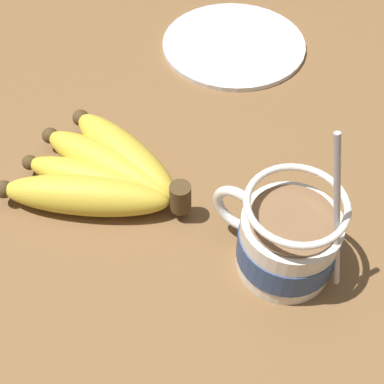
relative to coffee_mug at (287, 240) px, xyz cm
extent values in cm
cube|color=brown|center=(5.63, -2.70, -5.24)|extent=(120.49, 120.49, 3.32)
cylinder|color=white|center=(-0.12, 0.00, -0.38)|extent=(8.34, 8.34, 6.39)
cylinder|color=navy|center=(-0.12, 0.00, -0.58)|extent=(8.54, 8.54, 2.99)
torus|color=white|center=(4.87, 0.00, 0.70)|extent=(5.01, 0.90, 5.01)
cylinder|color=#846042|center=(-0.12, 0.00, 2.92)|extent=(7.14, 7.14, 0.40)
torus|color=white|center=(-0.12, 0.00, 4.98)|extent=(8.34, 8.34, 0.60)
cylinder|color=#B2B2B7|center=(-3.30, 0.00, 5.66)|extent=(3.93, 0.50, 15.58)
ellipsoid|color=#B2B2B7|center=(-1.58, 0.00, -2.08)|extent=(3.00, 2.00, 0.80)
cylinder|color=#4C381E|center=(10.46, 0.72, -0.86)|extent=(2.00, 2.00, 3.00)
ellipsoid|color=gold|center=(18.65, -1.13, -1.59)|extent=(15.30, 7.13, 3.97)
sphere|color=#4C381E|center=(25.87, -2.75, -1.59)|extent=(1.79, 1.79, 1.79)
ellipsoid|color=gold|center=(19.12, 0.89, -1.69)|extent=(15.38, 4.06, 3.77)
sphere|color=#4C381E|center=(26.77, 1.04, -1.69)|extent=(1.70, 1.70, 1.70)
ellipsoid|color=gold|center=(18.69, 2.92, -1.88)|extent=(15.40, 7.16, 3.40)
sphere|color=#4C381E|center=(25.95, 4.86, -1.88)|extent=(1.53, 1.53, 1.53)
ellipsoid|color=gold|center=(18.31, 5.03, -1.64)|extent=(15.81, 11.06, 3.88)
sphere|color=#4C381E|center=(25.28, 8.86, -1.64)|extent=(1.74, 1.74, 1.74)
cylinder|color=white|center=(20.43, -25.28, -3.28)|extent=(18.18, 18.18, 0.60)
camera|label=1|loc=(-7.75, 25.59, 37.34)|focal=50.00mm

